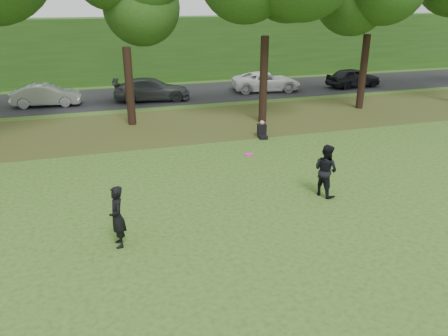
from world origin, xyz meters
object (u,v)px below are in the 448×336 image
seated_person (262,131)px  player_right (326,170)px  frisbee (249,154)px  player_left (117,217)px

seated_person → player_right: bearing=-83.8°
frisbee → seated_person: size_ratio=0.46×
player_left → frisbee: frisbee is taller
player_right → frisbee: bearing=77.8°
player_right → frisbee: frisbee is taller
seated_person → frisbee: bearing=-105.2°
player_right → seated_person: bearing=-25.0°
frisbee → seated_person: bearing=65.0°
frisbee → player_right: bearing=9.2°
player_left → seated_person: 11.25m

